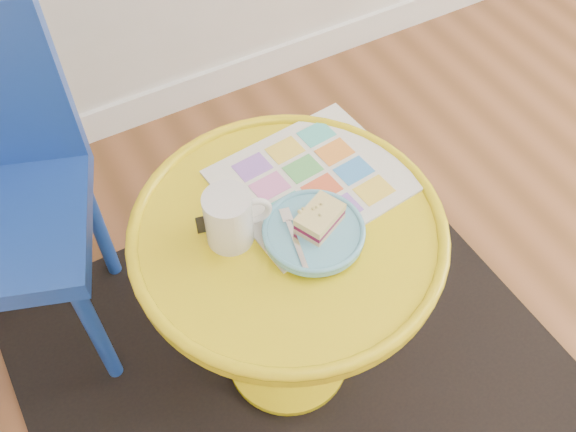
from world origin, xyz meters
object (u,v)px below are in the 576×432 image
mug (230,217)px  plate (314,232)px  side_table (288,274)px  newspaper (312,180)px

mug → plate: bearing=-17.0°
side_table → mug: bearing=161.6°
newspaper → side_table: bearing=-147.3°
side_table → mug: (-0.10, 0.03, 0.23)m
mug → newspaper: bearing=26.4°
mug → plate: 0.16m
mug → side_table: bearing=-5.3°
plate → side_table: bearing=125.7°
side_table → plate: plate is taller
side_table → mug: mug is taller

